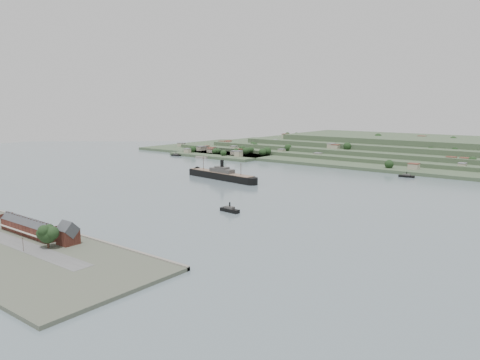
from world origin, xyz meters
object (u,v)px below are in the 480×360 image
Objects in this scene: gabled_building at (68,234)px; terrace_row at (28,227)px; steamship at (219,175)px; fig_tree at (47,234)px; tugboat at (230,210)px.

terrace_row is at bearing -173.88° from gabled_building.
fig_tree is at bearing -70.93° from steamship.
steamship is at bearing 110.39° from gabled_building.
fig_tree is (86.88, -251.35, 5.76)m from steamship.
fig_tree reaches higher than tugboat.
fig_tree reaches higher than terrace_row.
steamship is 6.09× the size of tugboat.
gabled_building is 127.80m from tugboat.
gabled_building is at bearing -69.61° from steamship.
tugboat is (55.86, 130.34, -4.95)m from terrace_row.
steamship is at bearing 133.42° from tugboat.
tugboat is at bearing 81.73° from gabled_building.
terrace_row is 141.89m from tugboat.
fig_tree is (35.19, -7.36, 3.66)m from terrace_row.
terrace_row is at bearing 168.19° from fig_tree.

